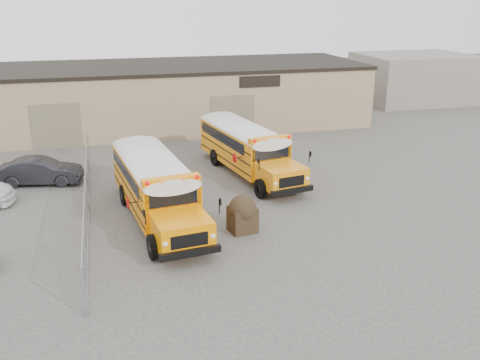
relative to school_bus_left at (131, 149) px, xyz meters
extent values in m
plane|color=#44413E|center=(3.64, -7.58, -1.66)|extent=(120.00, 120.00, 0.00)
cube|color=#8E7157|center=(3.64, 12.42, 0.59)|extent=(30.00, 10.00, 4.50)
cube|color=black|center=(3.64, 12.42, 2.89)|extent=(30.20, 10.20, 0.25)
cube|color=black|center=(9.64, 7.40, 2.24)|extent=(3.00, 0.08, 0.80)
cube|color=gray|center=(-4.36, 7.40, -0.16)|extent=(3.20, 0.08, 3.00)
cube|color=gray|center=(7.64, 7.40, -0.16)|extent=(3.20, 0.08, 3.00)
cylinder|color=#919499|center=(-2.36, -13.58, -0.76)|extent=(0.07, 0.07, 1.80)
cylinder|color=#919499|center=(-2.36, -10.58, -0.76)|extent=(0.07, 0.07, 1.80)
cylinder|color=#919499|center=(-2.36, -7.58, -0.76)|extent=(0.07, 0.07, 1.80)
cylinder|color=#919499|center=(-2.36, -4.58, -0.76)|extent=(0.07, 0.07, 1.80)
cylinder|color=#919499|center=(-2.36, -1.58, -0.76)|extent=(0.07, 0.07, 1.80)
cylinder|color=#919499|center=(-2.36, 1.42, -0.76)|extent=(0.07, 0.07, 1.80)
cylinder|color=#919499|center=(-2.36, 4.42, -0.76)|extent=(0.07, 0.07, 1.80)
cylinder|color=#919499|center=(-2.36, -4.58, 0.12)|extent=(0.05, 18.00, 0.05)
cylinder|color=#919499|center=(-2.36, -4.58, -1.61)|extent=(0.05, 18.00, 0.05)
cube|color=#919499|center=(-2.36, -4.58, -0.76)|extent=(0.02, 18.00, 1.70)
cube|color=gray|center=(27.64, 16.42, 0.54)|extent=(10.00, 8.00, 4.40)
cube|color=#FF8700|center=(-0.05, 0.42, -0.17)|extent=(3.33, 7.61, 1.99)
cube|color=#FF8700|center=(0.55, -4.29, -0.60)|extent=(2.38, 2.38, 1.11)
cube|color=black|center=(0.41, -3.21, 0.39)|extent=(1.98, 0.31, 0.73)
cube|color=silver|center=(-0.05, 0.42, 0.97)|extent=(3.34, 7.68, 0.39)
cube|color=#FF8700|center=(0.38, -2.99, 1.00)|extent=(2.41, 0.78, 0.35)
sphere|color=#E50705|center=(-0.60, -3.34, 1.12)|extent=(0.19, 0.19, 0.19)
sphere|color=#E50705|center=(1.42, -3.08, 1.12)|extent=(0.19, 0.19, 0.19)
sphere|color=orange|center=(-0.04, -3.27, 1.12)|extent=(0.19, 0.19, 0.19)
sphere|color=orange|center=(0.86, -3.15, 1.12)|extent=(0.19, 0.19, 0.19)
cube|color=black|center=(0.69, -5.42, -1.04)|extent=(2.38, 0.51, 0.27)
cube|color=black|center=(-0.53, 4.13, -1.04)|extent=(2.38, 0.49, 0.27)
cube|color=black|center=(-0.05, 0.42, -0.24)|extent=(3.35, 7.47, 0.06)
cube|color=black|center=(-0.09, 0.71, 0.39)|extent=(3.21, 6.46, 0.60)
cylinder|color=black|center=(-0.61, -4.33, -1.16)|extent=(0.40, 1.03, 1.01)
cylinder|color=black|center=(1.68, -4.04, -1.16)|extent=(0.40, 1.03, 1.01)
cylinder|color=black|center=(-1.38, 1.74, -1.16)|extent=(0.40, 1.03, 1.01)
cylinder|color=black|center=(0.90, 2.03, -1.16)|extent=(0.40, 1.03, 1.01)
cylinder|color=#BF0505|center=(-1.37, -2.28, -0.05)|extent=(0.10, 0.54, 0.54)
cube|color=orange|center=(5.34, 5.45, -0.20)|extent=(3.62, 7.52, 1.95)
cube|color=orange|center=(6.17, 0.88, -0.62)|extent=(2.43, 2.43, 1.09)
cube|color=black|center=(5.98, 1.92, 0.35)|extent=(1.92, 0.40, 0.71)
cube|color=silver|center=(5.34, 5.45, 0.92)|extent=(3.63, 7.59, 0.38)
cube|color=orange|center=(5.94, 2.14, 0.95)|extent=(2.37, 0.88, 0.34)
sphere|color=#E50705|center=(5.00, 1.75, 1.06)|extent=(0.19, 0.19, 0.19)
sphere|color=#E50705|center=(6.96, 2.10, 1.06)|extent=(0.19, 0.19, 0.19)
sphere|color=orange|center=(5.54, 1.84, 1.06)|extent=(0.19, 0.19, 0.19)
sphere|color=orange|center=(6.42, 2.00, 1.06)|extent=(0.19, 0.19, 0.19)
cube|color=black|center=(6.37, -0.22, -1.06)|extent=(2.32, 0.62, 0.27)
cube|color=black|center=(4.69, 9.06, -1.06)|extent=(2.32, 0.60, 0.27)
cube|color=black|center=(5.34, 5.45, -0.27)|extent=(3.63, 7.38, 0.06)
cube|color=black|center=(5.29, 5.73, 0.35)|extent=(3.45, 6.40, 0.59)
cylinder|color=black|center=(5.04, 0.78, -1.17)|extent=(0.44, 1.02, 0.99)
cylinder|color=black|center=(7.26, 1.18, -1.17)|extent=(0.44, 1.02, 0.99)
cylinder|color=black|center=(3.97, 6.67, -1.17)|extent=(0.44, 1.02, 0.99)
cylinder|color=black|center=(6.20, 7.07, -1.17)|extent=(0.44, 1.02, 0.99)
cylinder|color=#BF0505|center=(4.19, 2.74, -0.08)|extent=(0.12, 0.53, 0.53)
cube|color=black|center=(4.15, -8.50, -1.11)|extent=(1.26, 1.17, 1.10)
sphere|color=black|center=(4.15, -8.50, -0.62)|extent=(1.21, 1.21, 1.21)
imported|color=black|center=(-4.85, 0.18, -0.94)|extent=(4.58, 2.26, 1.45)
camera|label=1|loc=(-1.31, -29.00, 8.09)|focal=40.00mm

